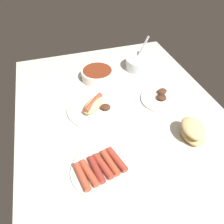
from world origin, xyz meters
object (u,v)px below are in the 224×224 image
object	(u,v)px
bowl_chili	(97,74)
plate_grilled_meat	(161,98)
bowl_coleslaw	(140,63)
bread_stack	(193,131)
plate_sausages	(100,169)
plate_hotdog_assembled	(94,107)

from	to	relation	value
bowl_chili	plate_grilled_meat	bearing A→B (deg)	-136.64
plate_grilled_meat	bowl_coleslaw	world-z (taller)	bowl_coleslaw
plate_grilled_meat	bowl_coleslaw	xyz separation A→B (cm)	(28.52, -0.87, 2.44)
bowl_chili	bread_stack	bearing A→B (deg)	-153.10
bread_stack	plate_grilled_meat	size ratio (longest dim) A/B	0.70
bowl_chili	plate_sausages	bearing A→B (deg)	166.47
plate_sausages	bowl_coleslaw	size ratio (longest dim) A/B	1.28
plate_sausages	bowl_coleslaw	bearing A→B (deg)	-33.83
bowl_chili	bowl_coleslaw	xyz separation A→B (cm)	(2.91, -25.04, 0.54)
bread_stack	plate_sausages	size ratio (longest dim) A/B	0.65
bread_stack	bowl_chili	distance (cm)	55.73
plate_grilled_meat	plate_hotdog_assembled	bearing A→B (deg)	85.67
bread_stack	plate_sausages	world-z (taller)	bread_stack
bread_stack	plate_sausages	distance (cm)	38.42
plate_grilled_meat	plate_sausages	xyz separation A→B (cm)	(-28.14, 37.11, 0.43)
plate_hotdog_assembled	bowl_chili	distance (cm)	24.39
plate_grilled_meat	bowl_chili	size ratio (longest dim) A/B	1.11
bread_stack	plate_hotdog_assembled	size ratio (longest dim) A/B	0.55
bowl_coleslaw	plate_grilled_meat	bearing A→B (deg)	178.26
bread_stack	plate_sausages	xyz separation A→B (cm)	(-4.04, 38.14, -2.29)
plate_hotdog_assembled	plate_sausages	size ratio (longest dim) A/B	1.17
plate_hotdog_assembled	plate_grilled_meat	bearing A→B (deg)	-94.33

